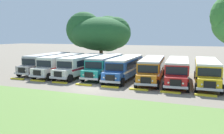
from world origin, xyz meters
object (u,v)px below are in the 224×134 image
(parked_bus_slot_1, at_px, (62,64))
(parked_bus_slot_3, at_px, (105,65))
(parked_bus_slot_4, at_px, (125,67))
(parked_bus_slot_5, at_px, (152,68))
(parked_bus_slot_0, at_px, (48,62))
(parked_bus_slot_2, at_px, (82,65))
(parked_bus_slot_6, at_px, (178,70))
(parked_bus_slot_7, at_px, (207,71))
(broad_shade_tree, at_px, (101,33))

(parked_bus_slot_1, bearing_deg, parked_bus_slot_3, 97.23)
(parked_bus_slot_4, distance_m, parked_bus_slot_5, 3.61)
(parked_bus_slot_0, bearing_deg, parked_bus_slot_2, 81.39)
(parked_bus_slot_0, bearing_deg, parked_bus_slot_3, 89.18)
(parked_bus_slot_5, relative_size, parked_bus_slot_6, 1.00)
(parked_bus_slot_6, bearing_deg, parked_bus_slot_7, 90.77)
(parked_bus_slot_0, distance_m, parked_bus_slot_1, 3.41)
(parked_bus_slot_2, relative_size, parked_bus_slot_4, 1.00)
(parked_bus_slot_0, height_order, parked_bus_slot_1, same)
(parked_bus_slot_7, bearing_deg, parked_bus_slot_5, -91.41)
(parked_bus_slot_0, height_order, parked_bus_slot_6, same)
(parked_bus_slot_6, height_order, broad_shade_tree, broad_shade_tree)
(parked_bus_slot_3, relative_size, parked_bus_slot_5, 0.99)
(parked_bus_slot_3, height_order, parked_bus_slot_5, same)
(parked_bus_slot_6, bearing_deg, parked_bus_slot_5, -97.18)
(parked_bus_slot_0, bearing_deg, parked_bus_slot_4, 85.76)
(parked_bus_slot_2, height_order, broad_shade_tree, broad_shade_tree)
(parked_bus_slot_2, relative_size, parked_bus_slot_3, 1.00)
(parked_bus_slot_7, bearing_deg, parked_bus_slot_0, -93.86)
(parked_bus_slot_0, height_order, broad_shade_tree, broad_shade_tree)
(parked_bus_slot_7, bearing_deg, parked_bus_slot_1, -91.40)
(parked_bus_slot_1, relative_size, parked_bus_slot_7, 1.00)
(parked_bus_slot_2, height_order, parked_bus_slot_7, same)
(parked_bus_slot_3, relative_size, parked_bus_slot_7, 1.00)
(parked_bus_slot_3, relative_size, parked_bus_slot_6, 1.00)
(parked_bus_slot_4, bearing_deg, parked_bus_slot_6, 87.31)
(parked_bus_slot_6, distance_m, broad_shade_tree, 21.70)
(broad_shade_tree, bearing_deg, parked_bus_slot_4, -54.91)
(parked_bus_slot_0, relative_size, parked_bus_slot_4, 1.00)
(parked_bus_slot_4, height_order, broad_shade_tree, broad_shade_tree)
(parked_bus_slot_2, bearing_deg, parked_bus_slot_5, 92.05)
(parked_bus_slot_5, bearing_deg, parked_bus_slot_1, -94.46)
(parked_bus_slot_6, relative_size, broad_shade_tree, 0.83)
(parked_bus_slot_4, height_order, parked_bus_slot_5, same)
(parked_bus_slot_1, height_order, broad_shade_tree, broad_shade_tree)
(parked_bus_slot_3, xyz_separation_m, parked_bus_slot_4, (3.23, -0.77, 0.00))
(parked_bus_slot_1, xyz_separation_m, parked_bus_slot_2, (3.29, 0.06, 0.00))
(parked_bus_slot_2, xyz_separation_m, parked_bus_slot_6, (13.28, -0.03, 0.00))
(parked_bus_slot_1, height_order, parked_bus_slot_3, same)
(parked_bus_slot_2, xyz_separation_m, parked_bus_slot_4, (6.48, 0.13, 0.00))
(parked_bus_slot_4, distance_m, broad_shade_tree, 17.08)
(parked_bus_slot_1, bearing_deg, parked_bus_slot_5, 89.72)
(parked_bus_slot_6, height_order, parked_bus_slot_7, same)
(parked_bus_slot_2, distance_m, parked_bus_slot_4, 6.48)
(parked_bus_slot_6, bearing_deg, broad_shade_tree, -133.96)
(parked_bus_slot_1, distance_m, parked_bus_slot_3, 6.61)
(parked_bus_slot_2, bearing_deg, broad_shade_tree, -166.43)
(broad_shade_tree, bearing_deg, parked_bus_slot_5, -45.82)
(parked_bus_slot_3, bearing_deg, parked_bus_slot_6, 81.29)
(parked_bus_slot_0, relative_size, parked_bus_slot_1, 1.00)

